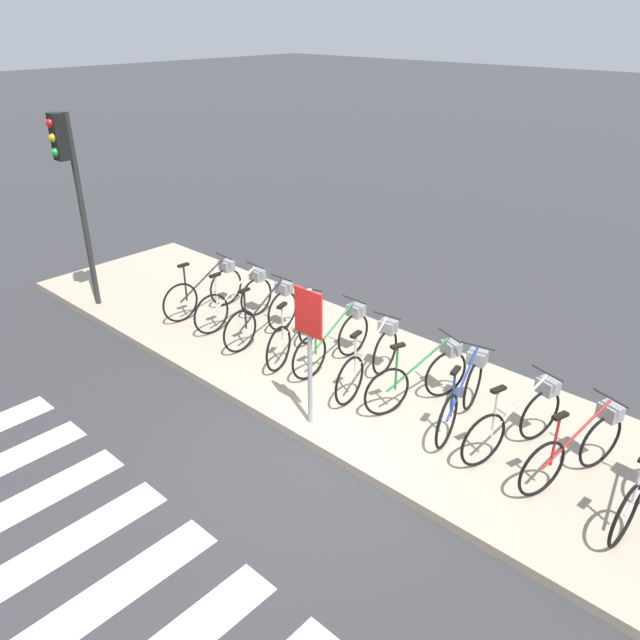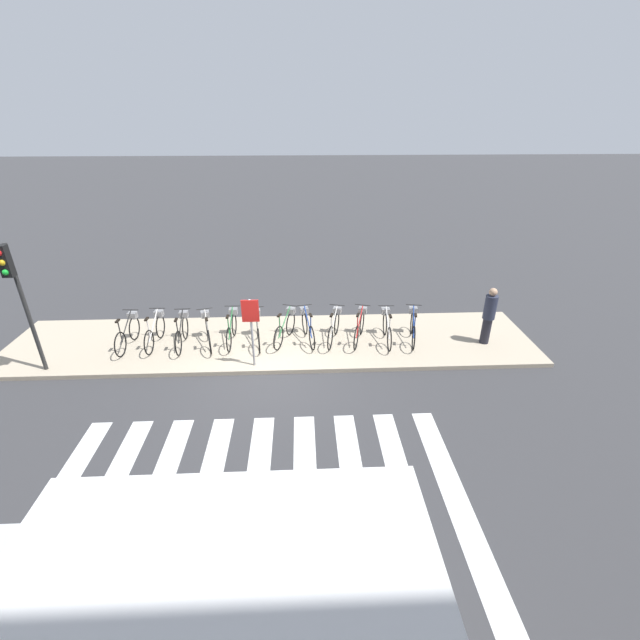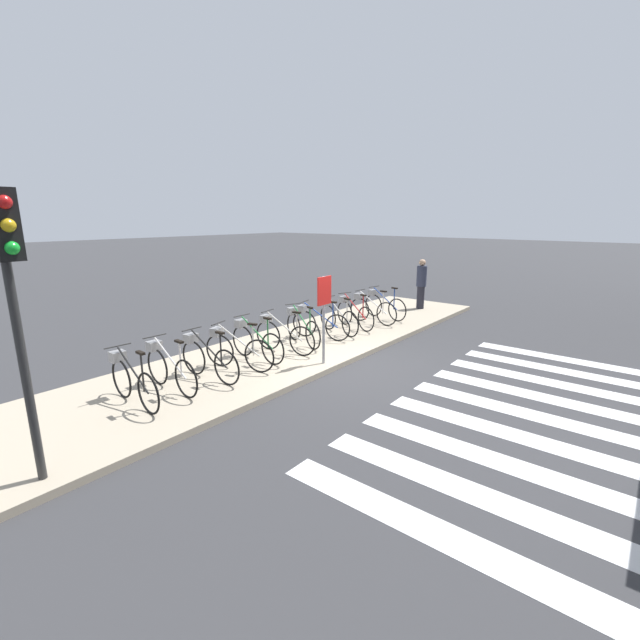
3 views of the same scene
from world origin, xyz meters
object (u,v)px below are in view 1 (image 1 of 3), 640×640
object	(u,v)px
parked_bicycle_2	(266,314)
parked_bicycle_5	(371,357)
parked_bicycle_1	(238,299)
parked_bicycle_4	(336,338)
parked_bicycle_0	(208,288)
sign_post	(309,335)
traffic_light	(69,172)
parked_bicycle_9	(579,445)
parked_bicycle_7	(463,393)
parked_bicycle_3	(297,327)
parked_bicycle_6	(423,375)
parked_bicycle_8	(519,418)

from	to	relation	value
parked_bicycle_2	parked_bicycle_5	world-z (taller)	same
parked_bicycle_1	parked_bicycle_4	size ratio (longest dim) A/B	1.00
parked_bicycle_0	sign_post	distance (m)	3.98
traffic_light	sign_post	bearing A→B (deg)	0.54
parked_bicycle_5	parked_bicycle_9	distance (m)	2.98
parked_bicycle_4	parked_bicycle_7	distance (m)	2.21
parked_bicycle_3	parked_bicycle_9	size ratio (longest dim) A/B	1.01
parked_bicycle_4	parked_bicycle_6	xyz separation A→B (m)	(1.57, -0.01, 0.00)
parked_bicycle_2	parked_bicycle_6	bearing A→B (deg)	2.68
parked_bicycle_2	parked_bicycle_9	xyz separation A→B (m)	(5.15, 0.06, 0.00)
parked_bicycle_3	parked_bicycle_7	world-z (taller)	same
parked_bicycle_0	sign_post	xyz separation A→B (m)	(3.68, -1.24, 0.85)
parked_bicycle_1	parked_bicycle_2	distance (m)	0.79
parked_bicycle_5	parked_bicycle_7	size ratio (longest dim) A/B	1.01
parked_bicycle_5	sign_post	world-z (taller)	sign_post
parked_bicycle_0	parked_bicycle_2	bearing A→B (deg)	-0.36
parked_bicycle_0	parked_bicycle_6	bearing A→B (deg)	1.65
parked_bicycle_1	parked_bicycle_8	distance (m)	5.18
parked_bicycle_5	parked_bicycle_7	xyz separation A→B (m)	(1.45, 0.08, 0.00)
parked_bicycle_0	parked_bicycle_6	world-z (taller)	same
parked_bicycle_2	parked_bicycle_7	bearing A→B (deg)	1.99
parked_bicycle_7	traffic_light	size ratio (longest dim) A/B	0.48
parked_bicycle_1	parked_bicycle_2	size ratio (longest dim) A/B	1.00
sign_post	parked_bicycle_4	bearing A→B (deg)	118.77
parked_bicycle_9	traffic_light	xyz separation A→B (m)	(-8.47, -1.35, 2.01)
parked_bicycle_0	parked_bicycle_5	size ratio (longest dim) A/B	1.01
parked_bicycle_4	parked_bicycle_1	bearing A→B (deg)	-178.47
parked_bicycle_7	parked_bicycle_9	size ratio (longest dim) A/B	1.02
traffic_light	parked_bicycle_1	bearing A→B (deg)	28.34
parked_bicycle_2	parked_bicycle_9	distance (m)	5.15
parked_bicycle_1	parked_bicycle_2	world-z (taller)	same
parked_bicycle_4	parked_bicycle_3	bearing A→B (deg)	-167.64
parked_bicycle_3	parked_bicycle_7	xyz separation A→B (m)	(2.88, 0.13, 0.00)
parked_bicycle_1	parked_bicycle_3	xyz separation A→B (m)	(1.51, -0.09, 0.00)
parked_bicycle_3	parked_bicycle_6	xyz separation A→B (m)	(2.25, 0.14, 0.00)
parked_bicycle_0	parked_bicycle_9	bearing A→B (deg)	0.44
parked_bicycle_0	parked_bicycle_7	bearing A→B (deg)	1.30
parked_bicycle_1	parked_bicycle_4	bearing A→B (deg)	1.53
parked_bicycle_0	traffic_light	size ratio (longest dim) A/B	0.49
traffic_light	parked_bicycle_6	bearing A→B (deg)	12.75
parked_bicycle_2	traffic_light	size ratio (longest dim) A/B	0.49
parked_bicycle_6	sign_post	bearing A→B (deg)	-120.66
parked_bicycle_0	parked_bicycle_4	bearing A→B (deg)	2.65
parked_bicycle_1	parked_bicycle_2	bearing A→B (deg)	-6.33
parked_bicycle_2	traffic_light	world-z (taller)	traffic_light
parked_bicycle_6	parked_bicycle_8	size ratio (longest dim) A/B	0.98
parked_bicycle_3	parked_bicycle_4	world-z (taller)	same
parked_bicycle_0	parked_bicycle_4	size ratio (longest dim) A/B	1.00
parked_bicycle_0	parked_bicycle_9	xyz separation A→B (m)	(6.67, 0.05, 0.00)
parked_bicycle_0	sign_post	size ratio (longest dim) A/B	0.88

